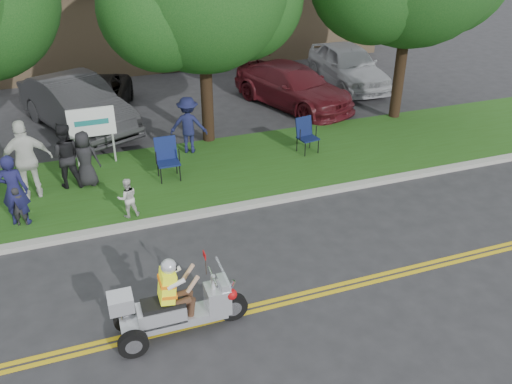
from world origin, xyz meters
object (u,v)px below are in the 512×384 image
object	(u,v)px
parked_car_mid	(96,99)
trike_scooter	(174,308)
lawn_chair_a	(167,156)
spectator_adult_mid	(65,156)
spectator_adult_left	(14,190)
lawn_chair_b	(306,133)
parked_car_left	(77,104)
parked_car_far_right	(348,65)
spectator_adult_right	(27,160)
parked_car_right	(293,86)

from	to	relation	value
parked_car_mid	trike_scooter	bearing A→B (deg)	-74.58
lawn_chair_a	spectator_adult_mid	world-z (taller)	spectator_adult_mid
trike_scooter	spectator_adult_mid	xyz separation A→B (m)	(-1.43, 6.12, 0.41)
spectator_adult_mid	spectator_adult_left	bearing A→B (deg)	63.81
lawn_chair_a	lawn_chair_b	bearing A→B (deg)	5.00
parked_car_mid	parked_car_left	bearing A→B (deg)	-109.80
trike_scooter	parked_car_left	distance (m)	10.37
parked_car_left	parked_car_far_right	distance (m)	10.49
spectator_adult_mid	parked_car_mid	world-z (taller)	spectator_adult_mid
trike_scooter	spectator_adult_mid	distance (m)	6.30
parked_car_far_right	parked_car_mid	bearing A→B (deg)	-174.80
trike_scooter	parked_car_far_right	size ratio (longest dim) A/B	0.50
spectator_adult_right	parked_car_far_right	bearing A→B (deg)	-158.20
spectator_adult_right	parked_car_left	size ratio (longest dim) A/B	0.39
parked_car_left	parked_car_far_right	size ratio (longest dim) A/B	1.07
lawn_chair_b	spectator_adult_left	distance (m)	7.95
lawn_chair_b	spectator_adult_left	bearing A→B (deg)	-179.25
lawn_chair_b	spectator_adult_left	world-z (taller)	spectator_adult_left
spectator_adult_left	parked_car_mid	xyz separation A→B (m)	(2.36, 6.71, -0.34)
spectator_adult_right	trike_scooter	bearing A→B (deg)	107.80
spectator_adult_left	parked_car_far_right	bearing A→B (deg)	-134.30
spectator_adult_left	spectator_adult_right	size ratio (longest dim) A/B	0.85
trike_scooter	spectator_adult_left	xyz separation A→B (m)	(-2.60, 4.60, 0.42)
parked_car_right	spectator_adult_right	bearing A→B (deg)	-175.11
spectator_adult_mid	spectator_adult_right	world-z (taller)	spectator_adult_right
parked_car_left	parked_car_far_right	xyz separation A→B (m)	(10.42, 1.17, -0.03)
lawn_chair_a	spectator_adult_right	xyz separation A→B (m)	(-3.38, 0.06, 0.40)
spectator_adult_mid	spectator_adult_right	distance (m)	0.94
spectator_adult_right	parked_car_far_right	world-z (taller)	spectator_adult_right
lawn_chair_b	parked_car_far_right	distance (m)	6.95
spectator_adult_left	parked_car_mid	bearing A→B (deg)	-93.33
spectator_adult_mid	parked_car_right	bearing A→B (deg)	-142.26
spectator_adult_right	spectator_adult_left	bearing A→B (deg)	72.70
trike_scooter	parked_car_left	size ratio (longest dim) A/B	0.46
lawn_chair_a	spectator_adult_right	bearing A→B (deg)	-179.93
parked_car_mid	parked_car_far_right	distance (m)	9.76
spectator_adult_right	parked_car_left	xyz separation A→B (m)	(1.41, 4.51, -0.27)
lawn_chair_a	parked_car_mid	bearing A→B (deg)	104.39
spectator_adult_left	lawn_chair_a	bearing A→B (deg)	-146.37
trike_scooter	lawn_chair_b	distance (m)	7.98
lawn_chair_b	spectator_adult_mid	xyz separation A→B (m)	(-6.64, 0.08, 0.28)
spectator_adult_mid	parked_car_far_right	xyz separation A→B (m)	(10.95, 5.37, -0.14)
lawn_chair_b	parked_car_left	distance (m)	7.47
spectator_adult_right	parked_car_left	distance (m)	4.73
trike_scooter	parked_car_far_right	xyz separation A→B (m)	(9.52, 11.49, 0.27)
spectator_adult_left	parked_car_far_right	size ratio (longest dim) A/B	0.36
parked_car_far_right	parked_car_right	bearing A→B (deg)	-150.29
lawn_chair_b	parked_car_left	world-z (taller)	parked_car_left
parked_car_left	parked_car_far_right	world-z (taller)	parked_car_left
parked_car_mid	parked_car_right	bearing A→B (deg)	3.76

